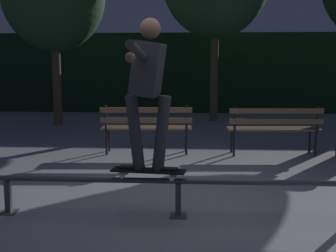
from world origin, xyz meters
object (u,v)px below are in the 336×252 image
at_px(skateboard, 148,171).
at_px(grind_rail, 178,187).
at_px(park_bench_left_center, 274,125).
at_px(skateboarder, 148,82).
at_px(park_bench_leftmost, 147,124).

bearing_deg(skateboard, grind_rail, 0.00).
relative_size(grind_rail, park_bench_left_center, 2.68).
xyz_separation_m(grind_rail, park_bench_left_center, (1.55, 3.11, 0.21)).
distance_m(grind_rail, skateboard, 0.35).
height_order(grind_rail, skateboarder, skateboarder).
bearing_deg(park_bench_left_center, skateboarder, -120.93).
distance_m(skateboard, skateboarder, 0.94).
relative_size(grind_rail, skateboard, 5.43).
bearing_deg(skateboarder, park_bench_leftmost, 96.72).
relative_size(skateboarder, park_bench_leftmost, 0.96).
distance_m(grind_rail, park_bench_leftmost, 3.19).
bearing_deg(skateboard, park_bench_leftmost, 96.66).
height_order(skateboard, park_bench_leftmost, park_bench_leftmost).
bearing_deg(skateboarder, park_bench_left_center, 59.07).
relative_size(grind_rail, skateboarder, 2.78).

